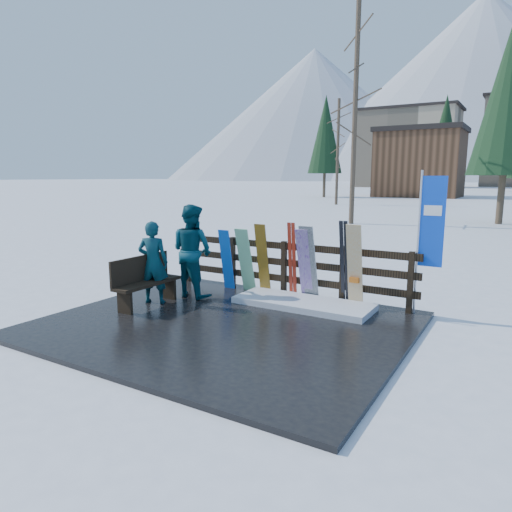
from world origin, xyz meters
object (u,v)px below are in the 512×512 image
Objects in this scene: snowboard_2 at (263,259)px; person_front at (153,262)px; snowboard_1 at (245,260)px; rental_flag at (429,227)px; person_back at (192,251)px; snowboard_5 at (355,267)px; snowboard_3 at (305,265)px; snowboard_4 at (309,264)px; bench at (145,279)px; snowboard_0 at (227,260)px.

snowboard_2 is 0.94× the size of person_front.
snowboard_2 is at bearing 0.00° from snowboard_1.
rental_flag reaches higher than person_back.
snowboard_5 is at bearing -159.92° from person_back.
snowboard_5 is (1.04, 0.00, 0.07)m from snowboard_3.
person_front reaches higher than snowboard_4.
person_front is (-2.52, -1.65, 0.08)m from snowboard_3.
bench is 1.04× the size of snowboard_1.
snowboard_1 is at bearing 58.95° from bench.
rental_flag is at bearing 7.08° from snowboard_4.
snowboard_1 is 2.00m from person_front.
snowboard_5 is at bearing 27.82° from bench.
person_front is (-1.55, -1.65, 0.06)m from snowboard_2.
person_back is at bearing -159.23° from snowboard_4.
snowboard_1 is at bearing -180.00° from snowboard_5.
snowboard_2 reaches higher than snowboard_3.
snowboard_0 is at bearing -176.29° from rental_flag.
snowboard_0 is 2.93m from snowboard_5.
bench is at bearing -143.37° from snowboard_3.
snowboard_5 is 0.85× the size of person_back.
snowboard_5 is 3.32m from person_back.
bench is 0.38m from person_front.
snowboard_2 is 0.59× the size of rental_flag.
snowboard_2 is 3.36m from rental_flag.
snowboard_0 is 0.95m from person_back.
person_back is (-4.44, -1.13, -0.64)m from rental_flag.
rental_flag is (2.17, 0.27, 0.83)m from snowboard_4.
person_front is (-3.55, -1.65, 0.01)m from snowboard_5.
snowboard_4 is (1.06, 0.00, 0.01)m from snowboard_2.
bench is 0.91× the size of snowboard_5.
person_back is (-2.27, -0.86, 0.19)m from snowboard_4.
snowboard_0 is at bearing 180.00° from snowboard_2.
snowboard_2 is at bearing -0.00° from snowboard_0.
snowboard_4 is (1.50, 0.00, 0.07)m from snowboard_1.
bench is 1.17m from person_back.
person_back reaches higher than snowboard_2.
snowboard_4 is at bearing 0.00° from snowboard_3.
snowboard_0 is 4.27m from rental_flag.
rental_flag is 4.63m from person_back.
snowboard_1 is 0.88× the size of person_front.
snowboard_3 is at bearing -180.00° from snowboard_5.
snowboard_3 reaches higher than snowboard_0.
snowboard_4 reaches higher than snowboard_0.
person_front is at bearing 85.88° from bench.
snowboard_5 is (3.57, 1.88, 0.30)m from bench.
person_front is (-0.62, -1.65, 0.15)m from snowboard_0.
snowboard_1 is 0.91× the size of snowboard_4.
snowboard_3 is 0.10m from snowboard_4.
snowboard_3 is (1.40, 0.00, 0.04)m from snowboard_1.
snowboard_5 is 3.92m from person_front.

